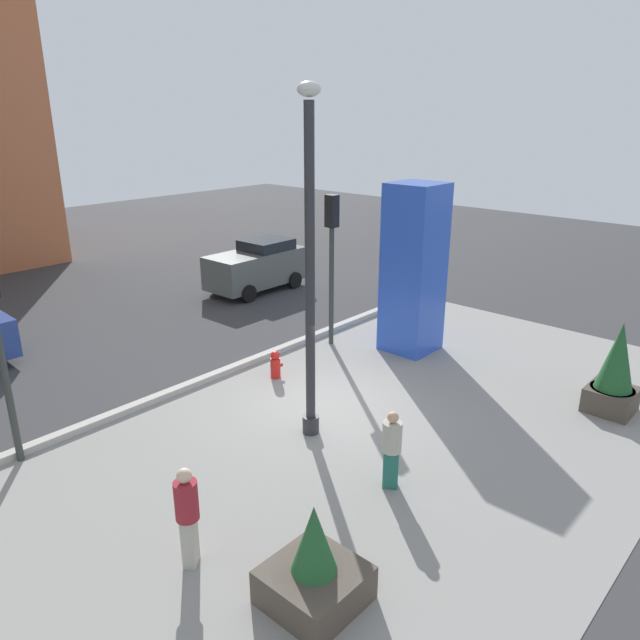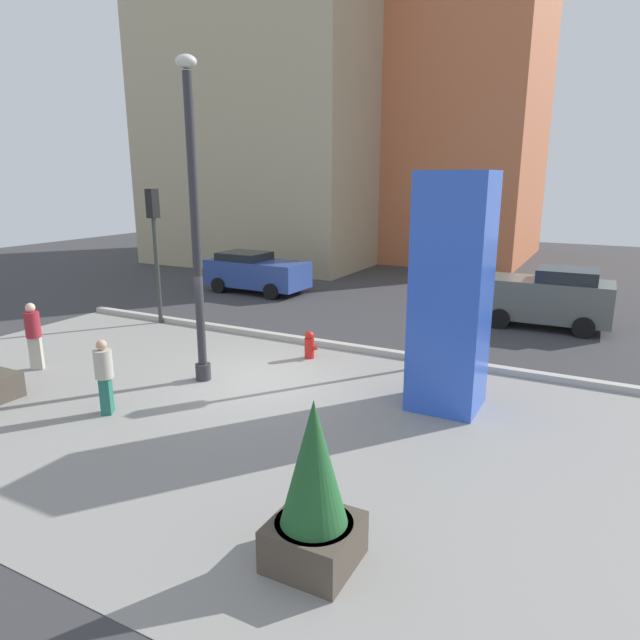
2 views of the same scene
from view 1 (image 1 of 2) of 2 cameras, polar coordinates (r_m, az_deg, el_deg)
name	(u,v)px [view 1 (image 1 of 2)]	position (r m, az deg, el deg)	size (l,w,h in m)	color
ground_plane	(218,360)	(17.08, -9.70, -3.79)	(60.00, 60.00, 0.00)	#38383A
plaza_pavement	(393,433)	(13.34, 6.94, -10.65)	(18.00, 10.00, 0.02)	gray
curb_strip	(238,366)	(16.42, -7.79, -4.36)	(18.00, 0.24, 0.16)	#B7B2A8
lamp_post	(310,278)	(11.91, -0.96, 4.00)	(0.44, 0.44, 7.14)	#2D2D33
art_pillar_blue	(414,269)	(17.09, 8.91, 4.79)	(1.39, 1.39, 4.80)	blue
potted_plant_by_pillar	(615,372)	(15.28, 26.34, -4.49)	(1.03, 1.03, 2.18)	#4C4238
potted_plant_near_right	(314,570)	(9.10, -0.57, -22.75)	(1.29, 1.29, 1.61)	#4C4238
fire_hydrant	(275,365)	(15.66, -4.27, -4.28)	(0.36, 0.26, 0.75)	red
traffic_light_corner	(332,245)	(17.11, 1.11, 7.13)	(0.28, 0.42, 4.43)	#333833
car_far_lane	(257,266)	(23.23, -6.03, 5.16)	(3.95, 2.02, 1.92)	#565B56
pedestrian_by_curb	(392,446)	(11.19, 6.85, -11.88)	(0.50, 0.50, 1.57)	#236656
pedestrian_crossing	(187,512)	(9.62, -12.53, -17.47)	(0.50, 0.50, 1.71)	#B2AD9E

